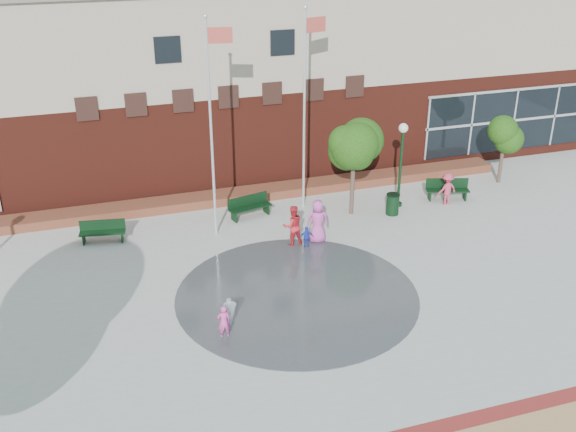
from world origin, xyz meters
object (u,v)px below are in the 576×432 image
object	(u,v)px
flagpole_left	(212,119)
bench_left	(103,236)
child_splash	(224,322)
trash_can	(393,204)
flagpole_right	(305,100)

from	to	relation	value
flagpole_left	bench_left	bearing A→B (deg)	-179.14
flagpole_left	bench_left	xyz separation A→B (m)	(-4.50, 0.67, -4.58)
flagpole_left	child_splash	xyz separation A→B (m)	(-1.37, -7.15, -4.30)
bench_left	child_splash	distance (m)	8.42
flagpole_left	trash_can	distance (m)	8.82
bench_left	child_splash	xyz separation A→B (m)	(3.13, -7.82, 0.29)
trash_can	child_splash	world-z (taller)	child_splash
trash_can	child_splash	distance (m)	11.19
flagpole_right	trash_can	bearing A→B (deg)	-44.91
bench_left	trash_can	distance (m)	12.20
trash_can	child_splash	size ratio (longest dim) A/B	0.83
flagpole_right	trash_can	size ratio (longest dim) A/B	9.06
trash_can	flagpole_left	bearing A→B (deg)	176.17
trash_can	flagpole_right	bearing A→B (deg)	149.01
flagpole_right	bench_left	size ratio (longest dim) A/B	4.69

